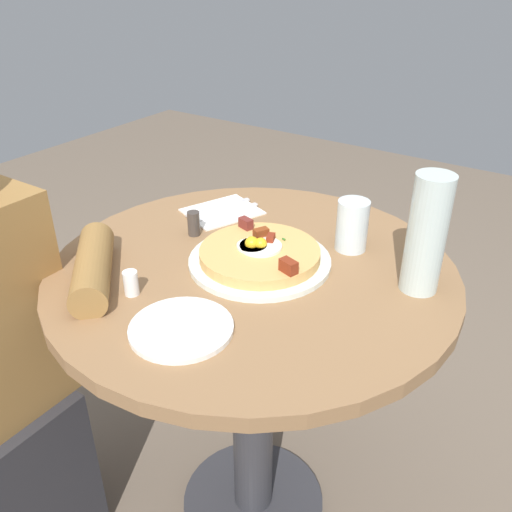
% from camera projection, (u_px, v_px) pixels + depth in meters
% --- Properties ---
extents(ground_plane, '(6.00, 6.00, 0.00)m').
position_uv_depth(ground_plane, '(253.00, 503.00, 1.50)').
color(ground_plane, '#6B5B4C').
extents(dining_table, '(0.84, 0.84, 0.76)m').
position_uv_depth(dining_table, '(253.00, 335.00, 1.21)').
color(dining_table, olive).
rests_on(dining_table, ground_plane).
extents(pizza_plate, '(0.29, 0.29, 0.01)m').
position_uv_depth(pizza_plate, '(260.00, 261.00, 1.13)').
color(pizza_plate, silver).
rests_on(pizza_plate, dining_table).
extents(breakfast_pizza, '(0.25, 0.25, 0.05)m').
position_uv_depth(breakfast_pizza, '(260.00, 253.00, 1.12)').
color(breakfast_pizza, tan).
rests_on(breakfast_pizza, pizza_plate).
extents(bread_plate, '(0.18, 0.18, 0.01)m').
position_uv_depth(bread_plate, '(181.00, 328.00, 0.93)').
color(bread_plate, white).
rests_on(bread_plate, dining_table).
extents(napkin, '(0.21, 0.19, 0.00)m').
position_uv_depth(napkin, '(222.00, 212.00, 1.35)').
color(napkin, white).
rests_on(napkin, dining_table).
extents(fork, '(0.17, 0.08, 0.00)m').
position_uv_depth(fork, '(218.00, 207.00, 1.36)').
color(fork, silver).
rests_on(fork, napkin).
extents(knife, '(0.17, 0.08, 0.00)m').
position_uv_depth(knife, '(226.00, 212.00, 1.33)').
color(knife, silver).
rests_on(knife, napkin).
extents(water_glass, '(0.07, 0.07, 0.11)m').
position_uv_depth(water_glass, '(352.00, 225.00, 1.16)').
color(water_glass, silver).
rests_on(water_glass, dining_table).
extents(water_bottle, '(0.07, 0.07, 0.23)m').
position_uv_depth(water_bottle, '(427.00, 235.00, 0.99)').
color(water_bottle, silver).
rests_on(water_bottle, dining_table).
extents(salt_shaker, '(0.03, 0.03, 0.05)m').
position_uv_depth(salt_shaker, '(131.00, 283.00, 1.02)').
color(salt_shaker, white).
rests_on(salt_shaker, dining_table).
extents(pepper_shaker, '(0.03, 0.03, 0.06)m').
position_uv_depth(pepper_shaker, '(194.00, 223.00, 1.23)').
color(pepper_shaker, '#3F3833').
rests_on(pepper_shaker, dining_table).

